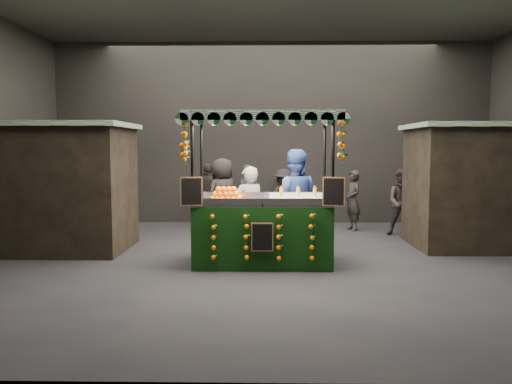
{
  "coord_description": "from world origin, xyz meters",
  "views": [
    {
      "loc": [
        -0.14,
        -9.47,
        2.1
      ],
      "look_at": [
        -0.32,
        0.07,
        1.28
      ],
      "focal_mm": 36.35,
      "sensor_mm": 36.0,
      "label": 1
    }
  ],
  "objects": [
    {
      "name": "shopper_4",
      "position": [
        -1.18,
        2.87,
        0.92
      ],
      "size": [
        1.06,
        1.05,
        1.85
      ],
      "rotation": [
        0.0,
        0.0,
        3.91
      ],
      "color": "#292321",
      "rests_on": "ground"
    },
    {
      "name": "ground",
      "position": [
        0.0,
        0.0,
        0.0
      ],
      "size": [
        12.0,
        12.0,
        0.0
      ],
      "primitive_type": "plane",
      "color": "black",
      "rests_on": "ground"
    },
    {
      "name": "shopper_2",
      "position": [
        -1.64,
        3.95,
        0.85
      ],
      "size": [
        1.07,
        0.82,
        1.69
      ],
      "rotation": [
        0.0,
        0.0,
        2.66
      ],
      "color": "#2A2422",
      "rests_on": "ground"
    },
    {
      "name": "neighbour_stall_left",
      "position": [
        -4.4,
        1.0,
        1.31
      ],
      "size": [
        3.0,
        2.2,
        2.6
      ],
      "color": "black",
      "rests_on": "ground"
    },
    {
      "name": "shopper_1",
      "position": [
        3.12,
        2.85,
        0.8
      ],
      "size": [
        0.9,
        0.78,
        1.6
      ],
      "rotation": [
        0.0,
        0.0,
        -0.25
      ],
      "color": "#2D2725",
      "rests_on": "ground"
    },
    {
      "name": "market_hall",
      "position": [
        0.0,
        0.0,
        3.38
      ],
      "size": [
        12.1,
        10.1,
        5.05
      ],
      "color": "black",
      "rests_on": "ground"
    },
    {
      "name": "shopper_3",
      "position": [
        0.33,
        4.53,
        0.76
      ],
      "size": [
        1.09,
        1.1,
        1.52
      ],
      "rotation": [
        0.0,
        0.0,
        0.79
      ],
      "color": "black",
      "rests_on": "ground"
    },
    {
      "name": "shopper_5",
      "position": [
        3.71,
        3.58,
        0.83
      ],
      "size": [
        0.63,
        1.57,
        1.65
      ],
      "rotation": [
        0.0,
        0.0,
        1.66
      ],
      "color": "#2C2724",
      "rests_on": "ground"
    },
    {
      "name": "juice_stall",
      "position": [
        -0.19,
        -0.23,
        0.84
      ],
      "size": [
        2.81,
        1.65,
        2.72
      ],
      "color": "black",
      "rests_on": "ground"
    },
    {
      "name": "vendor_blue",
      "position": [
        0.42,
        0.92,
        1.03
      ],
      "size": [
        1.07,
        0.87,
        2.07
      ],
      "rotation": [
        0.0,
        0.0,
        3.05
      ],
      "color": "navy",
      "rests_on": "ground"
    },
    {
      "name": "shopper_0",
      "position": [
        -0.57,
        3.52,
        0.84
      ],
      "size": [
        0.72,
        0.62,
        1.67
      ],
      "rotation": [
        0.0,
        0.0,
        0.45
      ],
      "color": "black",
      "rests_on": "ground"
    },
    {
      "name": "shopper_6",
      "position": [
        2.07,
        3.67,
        0.76
      ],
      "size": [
        0.51,
        0.64,
        1.53
      ],
      "rotation": [
        0.0,
        0.0,
        -1.27
      ],
      "color": "black",
      "rests_on": "ground"
    },
    {
      "name": "vendor_grey",
      "position": [
        -0.48,
        0.73,
        0.86
      ],
      "size": [
        0.74,
        0.63,
        1.73
      ],
      "rotation": [
        0.0,
        0.0,
        3.54
      ],
      "color": "slate",
      "rests_on": "ground"
    },
    {
      "name": "neighbour_stall_right",
      "position": [
        4.4,
        1.5,
        1.31
      ],
      "size": [
        3.0,
        2.2,
        2.6
      ],
      "color": "black",
      "rests_on": "ground"
    }
  ]
}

